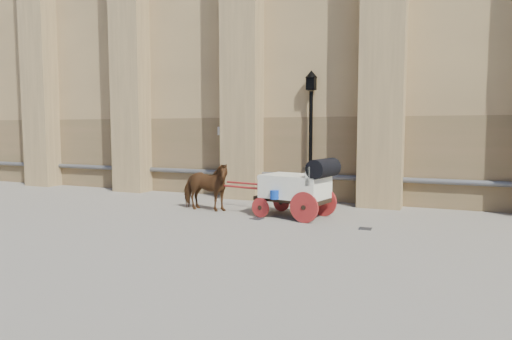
% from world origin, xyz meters
% --- Properties ---
extents(ground, '(90.00, 90.00, 0.00)m').
position_xyz_m(ground, '(0.00, 0.00, 0.00)').
color(ground, gray).
rests_on(ground, ground).
extents(horse, '(1.85, 0.90, 1.53)m').
position_xyz_m(horse, '(-0.98, 0.74, 0.77)').
color(horse, '#55321A').
rests_on(horse, ground).
extents(carriage, '(4.13, 1.82, 1.75)m').
position_xyz_m(carriage, '(2.08, 0.81, 0.94)').
color(carriage, black).
rests_on(carriage, ground).
extents(street_lamp, '(0.43, 0.43, 4.61)m').
position_xyz_m(street_lamp, '(1.56, 3.78, 2.46)').
color(street_lamp, black).
rests_on(street_lamp, ground).
extents(drain_grate_near, '(0.38, 0.38, 0.01)m').
position_xyz_m(drain_grate_near, '(1.02, 0.17, 0.01)').
color(drain_grate_near, black).
rests_on(drain_grate_near, ground).
extents(drain_grate_far, '(0.33, 0.33, 0.01)m').
position_xyz_m(drain_grate_far, '(4.13, 0.04, 0.01)').
color(drain_grate_far, black).
rests_on(drain_grate_far, ground).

